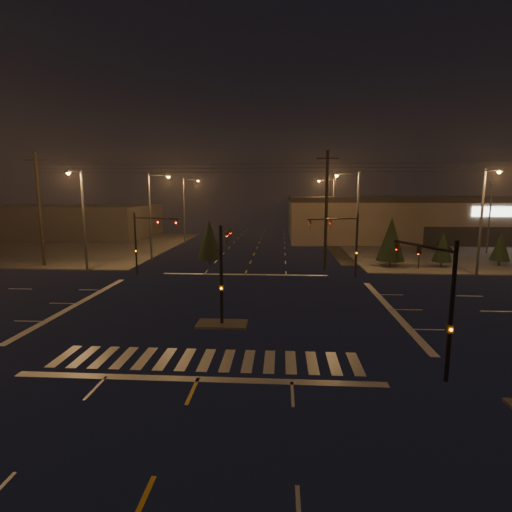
# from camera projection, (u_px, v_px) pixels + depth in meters

# --- Properties ---
(ground) EXTENTS (140.00, 140.00, 0.00)m
(ground) POSITION_uv_depth(u_px,v_px,m) (230.00, 307.00, 27.85)
(ground) COLOR black
(ground) RESTS_ON ground
(sidewalk_ne) EXTENTS (36.00, 36.00, 0.12)m
(sidewalk_ne) POSITION_uv_depth(u_px,v_px,m) (472.00, 249.00, 55.51)
(sidewalk_ne) COLOR #43413C
(sidewalk_ne) RESTS_ON ground
(sidewalk_nw) EXTENTS (36.00, 36.00, 0.12)m
(sidewalk_nw) POSITION_uv_depth(u_px,v_px,m) (56.00, 246.00, 59.29)
(sidewalk_nw) COLOR #43413C
(sidewalk_nw) RESTS_ON ground
(median_island) EXTENTS (3.00, 1.60, 0.15)m
(median_island) POSITION_uv_depth(u_px,v_px,m) (222.00, 324.00, 23.89)
(median_island) COLOR #43413C
(median_island) RESTS_ON ground
(crosswalk) EXTENTS (15.00, 2.60, 0.01)m
(crosswalk) POSITION_uv_depth(u_px,v_px,m) (207.00, 360.00, 18.98)
(crosswalk) COLOR beige
(crosswalk) RESTS_ON ground
(stop_bar_near) EXTENTS (16.00, 0.50, 0.01)m
(stop_bar_near) POSITION_uv_depth(u_px,v_px,m) (198.00, 379.00, 17.01)
(stop_bar_near) COLOR beige
(stop_bar_near) RESTS_ON ground
(stop_bar_far) EXTENTS (16.00, 0.50, 0.01)m
(stop_bar_far) POSITION_uv_depth(u_px,v_px,m) (245.00, 274.00, 38.69)
(stop_bar_far) COLOR beige
(stop_bar_far) RESTS_ON ground
(retail_building) EXTENTS (60.20, 28.30, 7.20)m
(retail_building) POSITION_uv_depth(u_px,v_px,m) (460.00, 216.00, 70.35)
(retail_building) COLOR #6E604F
(retail_building) RESTS_ON ground
(commercial_block) EXTENTS (30.00, 18.00, 5.60)m
(commercial_block) POSITION_uv_depth(u_px,v_px,m) (65.00, 221.00, 71.00)
(commercial_block) COLOR #403A38
(commercial_block) RESTS_ON ground
(signal_mast_median) EXTENTS (0.25, 4.59, 6.00)m
(signal_mast_median) POSITION_uv_depth(u_px,v_px,m) (223.00, 261.00, 24.23)
(signal_mast_median) COLOR black
(signal_mast_median) RESTS_ON ground
(signal_mast_ne) EXTENTS (4.84, 1.86, 6.00)m
(signal_mast_ne) POSITION_uv_depth(u_px,v_px,m) (347.00, 237.00, 36.64)
(signal_mast_ne) COLOR black
(signal_mast_ne) RESTS_ON ground
(signal_mast_nw) EXTENTS (4.84, 1.86, 6.00)m
(signal_mast_nw) POSITION_uv_depth(u_px,v_px,m) (144.00, 236.00, 37.84)
(signal_mast_nw) COLOR black
(signal_mast_nw) RESTS_ON ground
(signal_mast_se) EXTENTS (1.55, 3.87, 6.00)m
(signal_mast_se) POSITION_uv_depth(u_px,v_px,m) (439.00, 291.00, 17.01)
(signal_mast_se) COLOR black
(signal_mast_se) RESTS_ON ground
(streetlight_1) EXTENTS (2.77, 0.32, 10.00)m
(streetlight_1) POSITION_uv_depth(u_px,v_px,m) (152.00, 211.00, 45.38)
(streetlight_1) COLOR #38383A
(streetlight_1) RESTS_ON ground
(streetlight_2) EXTENTS (2.77, 0.32, 10.00)m
(streetlight_2) POSITION_uv_depth(u_px,v_px,m) (186.00, 206.00, 61.14)
(streetlight_2) COLOR #38383A
(streetlight_2) RESTS_ON ground
(streetlight_3) EXTENTS (2.77, 0.32, 10.00)m
(streetlight_3) POSITION_uv_depth(u_px,v_px,m) (355.00, 212.00, 41.99)
(streetlight_3) COLOR #38383A
(streetlight_3) RESTS_ON ground
(streetlight_4) EXTENTS (2.77, 0.32, 10.00)m
(streetlight_4) POSITION_uv_depth(u_px,v_px,m) (331.00, 206.00, 61.70)
(streetlight_4) COLOR #38383A
(streetlight_4) RESTS_ON ground
(streetlight_5) EXTENTS (0.32, 2.77, 10.00)m
(streetlight_5) POSITION_uv_depth(u_px,v_px,m) (82.00, 214.00, 38.96)
(streetlight_5) COLOR #38383A
(streetlight_5) RESTS_ON ground
(streetlight_6) EXTENTS (0.32, 2.77, 10.00)m
(streetlight_6) POSITION_uv_depth(u_px,v_px,m) (483.00, 215.00, 36.57)
(streetlight_6) COLOR #38383A
(streetlight_6) RESTS_ON ground
(utility_pole_0) EXTENTS (2.20, 0.32, 12.00)m
(utility_pole_0) POSITION_uv_depth(u_px,v_px,m) (40.00, 209.00, 42.06)
(utility_pole_0) COLOR black
(utility_pole_0) RESTS_ON ground
(utility_pole_1) EXTENTS (2.20, 0.32, 12.00)m
(utility_pole_1) POSITION_uv_depth(u_px,v_px,m) (326.00, 210.00, 40.17)
(utility_pole_1) COLOR black
(utility_pole_1) RESTS_ON ground
(conifer_0) EXTENTS (2.92, 2.92, 5.26)m
(conifer_0) POSITION_uv_depth(u_px,v_px,m) (391.00, 239.00, 42.16)
(conifer_0) COLOR black
(conifer_0) RESTS_ON ground
(conifer_1) EXTENTS (1.99, 1.99, 3.82)m
(conifer_1) POSITION_uv_depth(u_px,v_px,m) (443.00, 247.00, 41.69)
(conifer_1) COLOR black
(conifer_1) RESTS_ON ground
(conifer_2) EXTENTS (1.96, 1.96, 3.76)m
(conifer_2) POSITION_uv_depth(u_px,v_px,m) (501.00, 246.00, 42.34)
(conifer_2) COLOR black
(conifer_2) RESTS_ON ground
(conifer_3) EXTENTS (2.72, 2.72, 4.95)m
(conifer_3) POSITION_uv_depth(u_px,v_px,m) (210.00, 239.00, 43.34)
(conifer_3) COLOR black
(conifer_3) RESTS_ON ground
(car_parked) EXTENTS (1.63, 4.02, 1.37)m
(car_parked) POSITION_uv_depth(u_px,v_px,m) (441.00, 247.00, 53.63)
(car_parked) COLOR black
(car_parked) RESTS_ON ground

